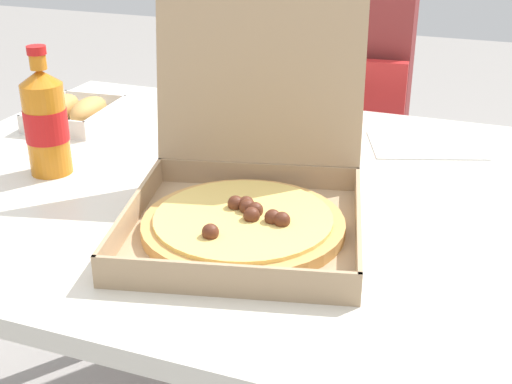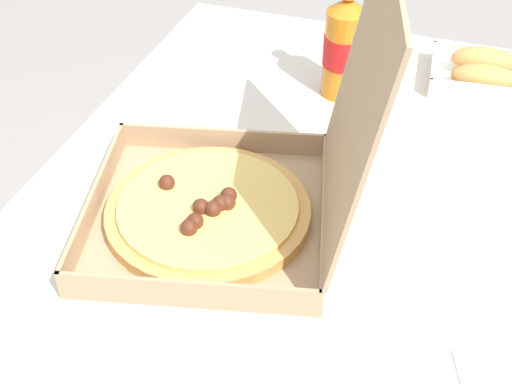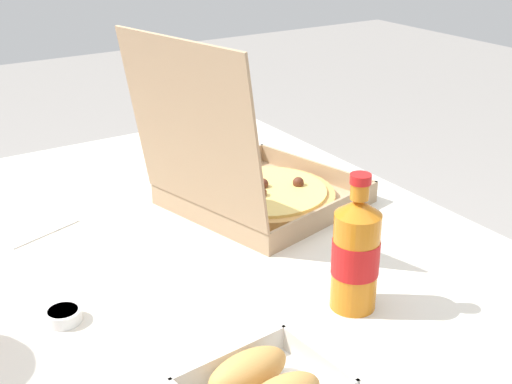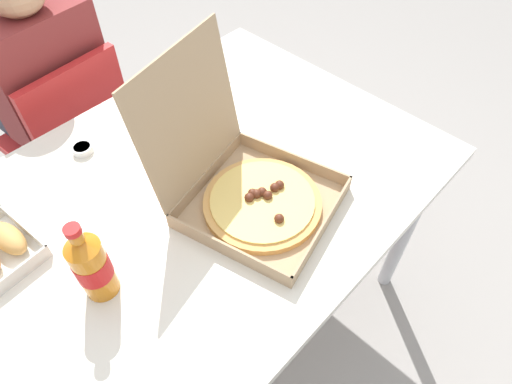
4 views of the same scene
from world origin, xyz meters
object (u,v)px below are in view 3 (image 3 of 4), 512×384
(dipping_sauce_cup, at_px, (63,315))
(paper_menu, at_px, (16,219))
(pizza_box_open, at_px, (253,185))
(cola_bottle, at_px, (356,253))

(dipping_sauce_cup, bearing_deg, paper_menu, -4.48)
(pizza_box_open, relative_size, paper_menu, 2.19)
(pizza_box_open, height_order, dipping_sauce_cup, pizza_box_open)
(pizza_box_open, distance_m, dipping_sauce_cup, 0.50)
(cola_bottle, relative_size, dipping_sauce_cup, 4.00)
(pizza_box_open, height_order, cola_bottle, pizza_box_open)
(pizza_box_open, distance_m, cola_bottle, 0.40)
(cola_bottle, height_order, dipping_sauce_cup, cola_bottle)
(cola_bottle, height_order, paper_menu, cola_bottle)
(cola_bottle, xyz_separation_m, paper_menu, (0.60, 0.37, -0.09))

